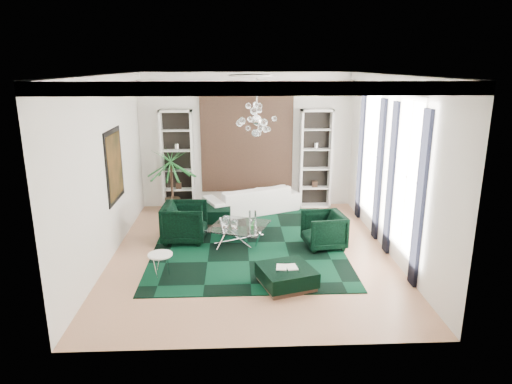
{
  "coord_description": "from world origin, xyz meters",
  "views": [
    {
      "loc": [
        -0.32,
        -9.31,
        4.0
      ],
      "look_at": [
        0.13,
        0.5,
        1.24
      ],
      "focal_mm": 32.0,
      "sensor_mm": 36.0,
      "label": 1
    }
  ],
  "objects_px": {
    "ottoman_front": "(286,277)",
    "side_table": "(161,266)",
    "armchair_left": "(185,222)",
    "coffee_table": "(239,234)",
    "armchair_right": "(324,230)",
    "palm": "(171,171)",
    "ottoman_side": "(212,214)",
    "sofa": "(251,199)"
  },
  "relations": [
    {
      "from": "armchair_left",
      "to": "coffee_table",
      "type": "bearing_deg",
      "value": -94.75
    },
    {
      "from": "armchair_right",
      "to": "coffee_table",
      "type": "xyz_separation_m",
      "value": [
        -1.9,
        0.36,
        -0.19
      ]
    },
    {
      "from": "ottoman_front",
      "to": "side_table",
      "type": "bearing_deg",
      "value": 168.13
    },
    {
      "from": "ottoman_front",
      "to": "armchair_left",
      "type": "bearing_deg",
      "value": 131.75
    },
    {
      "from": "sofa",
      "to": "ottoman_side",
      "type": "relative_size",
      "value": 2.6
    },
    {
      "from": "ottoman_front",
      "to": "palm",
      "type": "xyz_separation_m",
      "value": [
        -2.69,
        4.6,
        0.97
      ]
    },
    {
      "from": "ottoman_side",
      "to": "coffee_table",
      "type": "bearing_deg",
      "value": -63.61
    },
    {
      "from": "ottoman_side",
      "to": "palm",
      "type": "height_order",
      "value": "palm"
    },
    {
      "from": "armchair_left",
      "to": "armchair_right",
      "type": "distance_m",
      "value": 3.2
    },
    {
      "from": "coffee_table",
      "to": "ottoman_side",
      "type": "height_order",
      "value": "ottoman_side"
    },
    {
      "from": "armchair_left",
      "to": "coffee_table",
      "type": "distance_m",
      "value": 1.29
    },
    {
      "from": "armchair_left",
      "to": "ottoman_front",
      "type": "relative_size",
      "value": 1.07
    },
    {
      "from": "ottoman_front",
      "to": "side_table",
      "type": "height_order",
      "value": "side_table"
    },
    {
      "from": "armchair_right",
      "to": "coffee_table",
      "type": "height_order",
      "value": "armchair_right"
    },
    {
      "from": "armchair_right",
      "to": "coffee_table",
      "type": "bearing_deg",
      "value": -108.38
    },
    {
      "from": "armchair_right",
      "to": "palm",
      "type": "distance_m",
      "value": 4.7
    },
    {
      "from": "ottoman_side",
      "to": "ottoman_front",
      "type": "bearing_deg",
      "value": -66.72
    },
    {
      "from": "armchair_right",
      "to": "ottoman_side",
      "type": "height_order",
      "value": "armchair_right"
    },
    {
      "from": "armchair_right",
      "to": "ottoman_front",
      "type": "bearing_deg",
      "value": -37.0
    },
    {
      "from": "armchair_right",
      "to": "coffee_table",
      "type": "distance_m",
      "value": 1.94
    },
    {
      "from": "sofa",
      "to": "palm",
      "type": "bearing_deg",
      "value": -28.06
    },
    {
      "from": "sofa",
      "to": "ottoman_front",
      "type": "relative_size",
      "value": 2.76
    },
    {
      "from": "armchair_right",
      "to": "palm",
      "type": "relative_size",
      "value": 0.38
    },
    {
      "from": "coffee_table",
      "to": "palm",
      "type": "distance_m",
      "value": 3.17
    },
    {
      "from": "armchair_right",
      "to": "ottoman_side",
      "type": "distance_m",
      "value": 3.16
    },
    {
      "from": "sofa",
      "to": "armchair_left",
      "type": "distance_m",
      "value": 2.63
    },
    {
      "from": "sofa",
      "to": "palm",
      "type": "distance_m",
      "value": 2.34
    },
    {
      "from": "armchair_right",
      "to": "armchair_left",
      "type": "bearing_deg",
      "value": -106.99
    },
    {
      "from": "coffee_table",
      "to": "sofa",
      "type": "bearing_deg",
      "value": 80.7
    },
    {
      "from": "armchair_left",
      "to": "side_table",
      "type": "xyz_separation_m",
      "value": [
        -0.28,
        -1.87,
        -0.22
      ]
    },
    {
      "from": "ottoman_front",
      "to": "palm",
      "type": "distance_m",
      "value": 5.42
    },
    {
      "from": "sofa",
      "to": "armchair_left",
      "type": "height_order",
      "value": "armchair_left"
    },
    {
      "from": "armchair_left",
      "to": "palm",
      "type": "relative_size",
      "value": 0.43
    },
    {
      "from": "side_table",
      "to": "armchair_right",
      "type": "bearing_deg",
      "value": 21.36
    },
    {
      "from": "palm",
      "to": "coffee_table",
      "type": "bearing_deg",
      "value": -52.52
    },
    {
      "from": "armchair_left",
      "to": "ottoman_side",
      "type": "height_order",
      "value": "armchair_left"
    },
    {
      "from": "ottoman_front",
      "to": "ottoman_side",
      "type": "bearing_deg",
      "value": 113.28
    },
    {
      "from": "side_table",
      "to": "palm",
      "type": "height_order",
      "value": "palm"
    },
    {
      "from": "ottoman_side",
      "to": "armchair_right",
      "type": "bearing_deg",
      "value": -34.4
    },
    {
      "from": "palm",
      "to": "armchair_left",
      "type": "bearing_deg",
      "value": -75.51
    },
    {
      "from": "sofa",
      "to": "coffee_table",
      "type": "distance_m",
      "value": 2.27
    },
    {
      "from": "ottoman_front",
      "to": "palm",
      "type": "relative_size",
      "value": 0.4
    }
  ]
}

